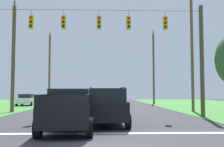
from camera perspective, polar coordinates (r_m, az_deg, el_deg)
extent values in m
plane|color=#333338|center=(9.27, -3.85, -15.07)|extent=(120.00, 120.00, 0.00)
cube|color=white|center=(12.11, -3.37, -12.40)|extent=(13.16, 0.45, 0.01)
cube|color=white|center=(18.06, -2.86, -9.57)|extent=(2.50, 0.15, 0.01)
cube|color=white|center=(24.10, -2.61, -8.13)|extent=(2.50, 0.15, 0.01)
cube|color=white|center=(31.63, -2.43, -7.11)|extent=(2.50, 0.15, 0.01)
cylinder|color=brown|center=(20.73, 18.29, 2.57)|extent=(0.30, 0.30, 8.10)
cylinder|color=black|center=(20.22, -3.60, 13.09)|extent=(15.48, 0.02, 0.02)
cylinder|color=black|center=(20.80, -16.50, 12.14)|extent=(0.02, 0.02, 0.43)
cube|color=yellow|center=(20.62, -16.54, 10.29)|extent=(0.32, 0.24, 0.95)
cylinder|color=red|center=(20.56, -16.62, 11.18)|extent=(0.20, 0.04, 0.20)
cylinder|color=#352203|center=(20.49, -16.64, 10.37)|extent=(0.20, 0.04, 0.20)
cylinder|color=black|center=(20.41, -16.66, 9.55)|extent=(0.20, 0.04, 0.20)
cylinder|color=black|center=(20.35, -10.08, 12.40)|extent=(0.02, 0.02, 0.43)
cube|color=yellow|center=(20.17, -10.10, 10.51)|extent=(0.32, 0.24, 0.95)
cylinder|color=red|center=(20.11, -10.15, 11.42)|extent=(0.20, 0.04, 0.20)
cylinder|color=#352203|center=(20.03, -10.16, 10.59)|extent=(0.20, 0.04, 0.20)
cylinder|color=black|center=(19.96, -10.17, 9.76)|extent=(0.20, 0.04, 0.20)
cylinder|color=black|center=(20.15, -2.72, 12.50)|extent=(0.02, 0.02, 0.43)
cube|color=yellow|center=(19.97, -2.73, 10.60)|extent=(0.32, 0.24, 0.95)
cylinder|color=red|center=(19.91, -2.73, 11.52)|extent=(0.20, 0.04, 0.20)
cylinder|color=#352203|center=(19.83, -2.73, 10.69)|extent=(0.20, 0.04, 0.20)
cylinder|color=black|center=(19.76, -2.74, 9.84)|extent=(0.20, 0.04, 0.20)
cylinder|color=black|center=(20.23, 3.47, 12.44)|extent=(0.02, 0.02, 0.43)
cube|color=yellow|center=(20.05, 3.48, 10.54)|extent=(0.32, 0.24, 0.95)
cylinder|color=red|center=(19.99, 3.52, 11.46)|extent=(0.20, 0.04, 0.20)
cylinder|color=#352203|center=(19.91, 3.52, 10.63)|extent=(0.20, 0.04, 0.20)
cylinder|color=black|center=(19.84, 3.52, 9.79)|extent=(0.20, 0.04, 0.20)
cylinder|color=black|center=(20.64, 11.04, 12.17)|extent=(0.02, 0.02, 0.43)
cube|color=yellow|center=(20.46, 11.07, 10.31)|extent=(0.32, 0.24, 0.95)
cylinder|color=red|center=(20.41, 11.14, 11.21)|extent=(0.20, 0.04, 0.20)
cylinder|color=#352203|center=(20.33, 11.16, 10.39)|extent=(0.20, 0.04, 0.20)
cylinder|color=black|center=(20.26, 11.17, 9.57)|extent=(0.20, 0.04, 0.20)
cube|color=black|center=(12.78, -9.12, -8.20)|extent=(2.17, 5.46, 0.85)
cube|color=black|center=(13.39, -8.82, -4.68)|extent=(1.91, 1.96, 0.70)
cube|color=black|center=(11.54, -14.40, -5.37)|extent=(0.18, 2.38, 0.45)
cube|color=black|center=(11.35, -4.98, -5.51)|extent=(0.18, 2.38, 0.45)
cube|color=black|center=(10.11, -10.51, -5.66)|extent=(1.96, 0.16, 0.45)
cylinder|color=black|center=(14.76, -12.38, -9.23)|extent=(0.31, 0.81, 0.80)
cylinder|color=black|center=(14.59, -4.48, -9.36)|extent=(0.31, 0.81, 0.80)
cylinder|color=black|center=(11.16, -15.27, -10.95)|extent=(0.31, 0.81, 0.80)
cylinder|color=black|center=(10.94, -4.75, -11.22)|extent=(0.31, 0.81, 0.80)
cube|color=black|center=(14.91, -1.17, -7.50)|extent=(2.09, 4.86, 0.95)
cube|color=black|center=(14.73, -1.14, -4.43)|extent=(1.89, 3.25, 0.65)
cylinder|color=black|center=(14.72, -4.45, -2.96)|extent=(0.13, 2.72, 0.05)
cylinder|color=black|center=(14.79, 2.15, -2.98)|extent=(0.13, 2.72, 0.05)
cylinder|color=black|center=(16.56, -4.83, -8.77)|extent=(0.28, 0.77, 0.76)
cylinder|color=black|center=(16.64, 1.98, -8.76)|extent=(0.28, 0.77, 0.76)
cylinder|color=black|center=(13.31, -5.14, -9.98)|extent=(0.28, 0.77, 0.76)
cylinder|color=black|center=(13.41, 3.35, -9.95)|extent=(0.28, 0.77, 0.76)
cube|color=silver|center=(37.40, -17.47, -5.41)|extent=(2.04, 4.40, 0.70)
cube|color=black|center=(37.39, -17.45, -4.49)|extent=(1.74, 2.19, 0.50)
cylinder|color=black|center=(35.84, -16.56, -6.06)|extent=(0.26, 0.65, 0.64)
cylinder|color=black|center=(36.24, -19.36, -5.98)|extent=(0.26, 0.65, 0.64)
cylinder|color=black|center=(38.63, -15.72, -5.91)|extent=(0.26, 0.65, 0.64)
cylinder|color=black|center=(39.00, -18.34, -5.83)|extent=(0.26, 0.65, 0.64)
cube|color=silver|center=(25.31, -4.14, -6.41)|extent=(4.31, 1.83, 0.70)
cube|color=black|center=(25.29, -4.13, -5.05)|extent=(2.11, 1.63, 0.50)
cylinder|color=black|center=(26.20, -0.93, -7.10)|extent=(0.64, 0.22, 0.64)
cylinder|color=black|center=(24.40, -0.88, -7.34)|extent=(0.64, 0.22, 0.64)
cylinder|color=black|center=(26.32, -7.16, -7.05)|extent=(0.64, 0.22, 0.64)
cylinder|color=black|center=(24.53, -7.58, -7.28)|extent=(0.64, 0.22, 0.64)
cylinder|color=brown|center=(26.22, 16.41, 3.91)|extent=(0.26, 0.26, 10.54)
cube|color=brown|center=(27.30, 16.21, 14.10)|extent=(0.12, 0.12, 2.31)
cylinder|color=#B2B7BC|center=(28.17, 15.61, 13.77)|extent=(0.08, 0.08, 0.12)
cylinder|color=brown|center=(43.00, 8.70, 1.04)|extent=(0.30, 0.30, 10.87)
cube|color=brown|center=(43.71, 8.63, 7.63)|extent=(0.12, 0.12, 2.10)
cylinder|color=#B2B7BC|center=(44.55, 8.43, 7.57)|extent=(0.08, 0.08, 0.12)
cylinder|color=#B2B7BC|center=(42.93, 8.84, 8.01)|extent=(0.08, 0.08, 0.12)
cylinder|color=brown|center=(25.76, -19.96, 2.97)|extent=(0.32, 0.32, 9.52)
cube|color=brown|center=(26.62, -19.74, 12.33)|extent=(0.12, 0.12, 1.81)
cylinder|color=#B2B7BC|center=(27.31, -19.26, 12.16)|extent=(0.08, 0.08, 0.12)
cylinder|color=#B2B7BC|center=(25.99, -20.24, 13.01)|extent=(0.08, 0.08, 0.12)
cylinder|color=brown|center=(42.13, -12.97, 0.83)|extent=(0.30, 0.30, 10.34)
cube|color=brown|center=(42.77, -12.87, 7.22)|extent=(0.12, 0.12, 2.01)
cylinder|color=#B2B7BC|center=(43.57, -12.66, 7.17)|extent=(0.08, 0.08, 0.12)
cylinder|color=#B2B7BC|center=(42.02, -13.08, 7.58)|extent=(0.08, 0.08, 0.12)
cube|color=brown|center=(42.61, -12.89, 6.03)|extent=(0.12, 0.12, 2.22)
cylinder|color=#B2B7BC|center=(43.49, -12.66, 5.99)|extent=(0.08, 0.08, 0.12)
cylinder|color=#B2B7BC|center=(41.78, -13.12, 6.40)|extent=(0.08, 0.08, 0.12)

